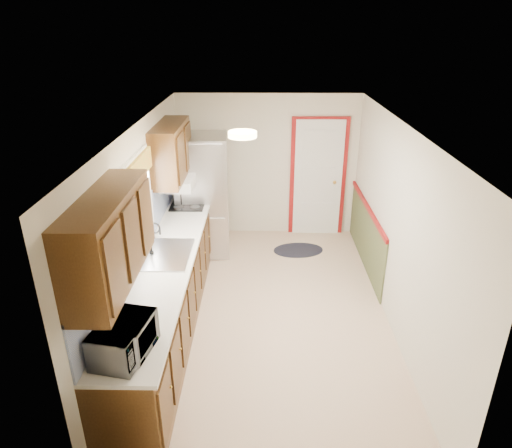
{
  "coord_description": "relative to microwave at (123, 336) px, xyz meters",
  "views": [
    {
      "loc": [
        -0.09,
        -4.91,
        3.44
      ],
      "look_at": [
        -0.16,
        0.22,
        1.15
      ],
      "focal_mm": 32.0,
      "sensor_mm": 36.0,
      "label": 1
    }
  ],
  "objects": [
    {
      "name": "back_wall_trim",
      "position": [
        2.19,
        4.16,
        -0.24
      ],
      "size": [
        1.12,
        2.3,
        2.08
      ],
      "color": "maroon",
      "rests_on": "ground"
    },
    {
      "name": "room_shell",
      "position": [
        1.2,
        1.95,
        0.07
      ],
      "size": [
        3.2,
        5.2,
        2.52
      ],
      "color": "#D0B192",
      "rests_on": "ground"
    },
    {
      "name": "kitchen_run",
      "position": [
        -0.04,
        1.66,
        -0.32
      ],
      "size": [
        0.63,
        4.0,
        2.2
      ],
      "color": "#3C230D",
      "rests_on": "ground"
    },
    {
      "name": "rug",
      "position": [
        1.71,
        3.7,
        -1.12
      ],
      "size": [
        0.87,
        0.62,
        0.01
      ],
      "primitive_type": "ellipsoid",
      "rotation": [
        0.0,
        0.0,
        0.12
      ],
      "color": "black",
      "rests_on": "ground"
    },
    {
      "name": "refrigerator",
      "position": [
        0.18,
        3.7,
        -0.18
      ],
      "size": [
        0.84,
        0.81,
        1.89
      ],
      "rotation": [
        0.0,
        0.0,
        0.07
      ],
      "color": "#B7B7BC",
      "rests_on": "ground"
    },
    {
      "name": "cooktop",
      "position": [
        0.01,
        3.35,
        -0.18
      ],
      "size": [
        0.49,
        0.59,
        0.02
      ],
      "primitive_type": "cube",
      "color": "black",
      "rests_on": "kitchen_run"
    },
    {
      "name": "microwave",
      "position": [
        0.0,
        0.0,
        0.0
      ],
      "size": [
        0.41,
        0.6,
        0.37
      ],
      "primitive_type": "imported",
      "rotation": [
        0.0,
        0.0,
        1.38
      ],
      "color": "white",
      "rests_on": "kitchen_run"
    },
    {
      "name": "ceiling_fixture",
      "position": [
        0.9,
        1.75,
        1.23
      ],
      "size": [
        0.3,
        0.3,
        0.06
      ],
      "primitive_type": "cylinder",
      "color": "#FFD88C",
      "rests_on": "room_shell"
    }
  ]
}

